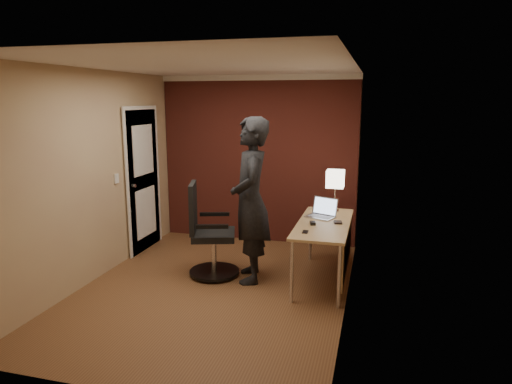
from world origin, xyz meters
TOP-DOWN VIEW (x-y plane):
  - room at (-0.27, 1.54)m, footprint 4.00×4.00m
  - desk at (1.25, 0.55)m, footprint 0.60×1.50m
  - desk_lamp at (1.24, 1.13)m, footprint 0.22×0.22m
  - laptop at (1.13, 0.80)m, footprint 0.40×0.37m
  - mouse at (1.06, 0.42)m, footprint 0.08×0.11m
  - phone at (1.03, 0.08)m, footprint 0.06×0.12m
  - wallet at (1.34, 0.55)m, footprint 0.11×0.12m
  - office_chair at (-0.21, 0.36)m, footprint 0.65×0.71m
  - person at (0.33, 0.38)m, footprint 0.66×0.82m

SIDE VIEW (x-z plane):
  - office_chair at x=-0.21m, z-range -0.07..1.08m
  - desk at x=1.25m, z-range 0.24..0.97m
  - phone at x=1.03m, z-range 0.73..0.74m
  - wallet at x=1.34m, z-range 0.73..0.75m
  - mouse at x=1.06m, z-range 0.73..0.76m
  - laptop at x=1.13m, z-range 0.68..0.91m
  - person at x=0.33m, z-range 0.00..1.96m
  - desk_lamp at x=1.24m, z-range 0.88..1.41m
  - room at x=-0.27m, z-range -0.63..3.37m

